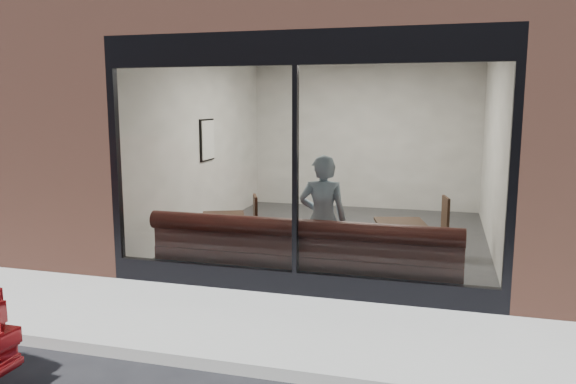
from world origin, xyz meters
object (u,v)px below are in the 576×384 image
(banquette, at_px, (303,268))
(cafe_chair_right, at_px, (432,242))
(cafe_chair_left, at_px, (243,241))
(cafe_table_right, at_px, (400,223))
(person, at_px, (323,220))
(cafe_table_left, at_px, (223,216))

(banquette, xyz_separation_m, cafe_chair_right, (1.59, 1.80, 0.01))
(banquette, relative_size, cafe_chair_left, 10.33)
(cafe_chair_left, xyz_separation_m, cafe_chair_right, (2.82, 0.69, 0.00))
(cafe_table_right, bearing_deg, cafe_chair_left, 171.46)
(banquette, height_order, cafe_chair_right, banquette)
(person, distance_m, cafe_chair_right, 2.21)
(cafe_table_right, relative_size, cafe_chair_right, 1.63)
(banquette, xyz_separation_m, cafe_chair_left, (-1.23, 1.11, 0.01))
(cafe_chair_right, bearing_deg, cafe_chair_left, 1.26)
(cafe_table_left, bearing_deg, cafe_chair_right, 23.11)
(banquette, xyz_separation_m, person, (0.22, 0.18, 0.63))
(cafe_table_left, height_order, cafe_chair_left, cafe_table_left)
(cafe_table_right, bearing_deg, cafe_table_left, -175.55)
(cafe_table_right, bearing_deg, cafe_chair_right, 68.73)
(cafe_table_right, bearing_deg, banquette, -147.73)
(person, height_order, cafe_table_right, person)
(person, bearing_deg, cafe_table_right, -157.57)
(person, relative_size, cafe_chair_left, 4.40)
(cafe_table_right, distance_m, cafe_chair_left, 2.49)
(banquette, bearing_deg, cafe_chair_left, 138.05)
(banquette, distance_m, cafe_table_left, 1.53)
(banquette, distance_m, cafe_chair_left, 1.66)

